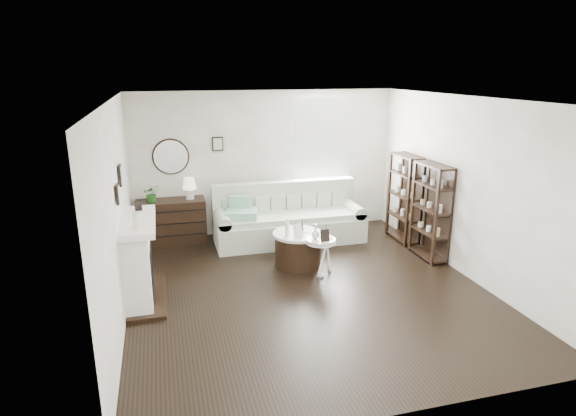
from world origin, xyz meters
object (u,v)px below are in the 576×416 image
object	(u,v)px
dresser	(172,222)
drum_table	(298,249)
sofa	(288,222)
pedestal_table	(321,242)

from	to	relation	value
dresser	drum_table	xyz separation A→B (m)	(1.92, -1.60, -0.12)
sofa	drum_table	size ratio (longest dim) A/B	3.38
dresser	drum_table	bearing A→B (deg)	-39.75
dresser	drum_table	size ratio (longest dim) A/B	1.51
drum_table	pedestal_table	bearing A→B (deg)	-56.36
pedestal_table	dresser	bearing A→B (deg)	137.66
sofa	dresser	size ratio (longest dim) A/B	2.24
dresser	pedestal_table	bearing A→B (deg)	-42.34
sofa	pedestal_table	size ratio (longest dim) A/B	4.78
sofa	dresser	xyz separation A→B (m)	(-2.09, 0.39, 0.06)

